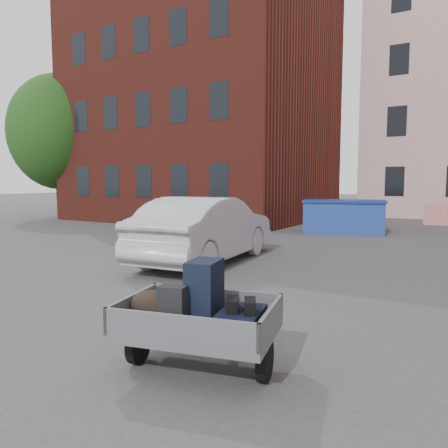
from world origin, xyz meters
The scene contains 7 objects.
ground centered at (0.00, 0.00, 0.00)m, with size 120.00×120.00×0.00m, color #38383A.
building_brick centered at (-9.00, 13.00, 7.00)m, with size 12.00×10.00×14.00m, color #591E16.
far_building centered at (-20.00, 22.00, 4.00)m, with size 6.00×6.00×8.00m, color maroon.
tree centered at (-16.00, 9.00, 5.17)m, with size 5.28×5.28×8.30m.
trailer centered at (1.80, -3.39, 0.61)m, with size 1.81×1.94×1.20m.
dumpster centered at (-0.41, 9.85, 0.65)m, with size 3.38×2.29×1.29m.
silver_car centered at (-1.63, 1.97, 0.82)m, with size 1.74×4.98×1.64m, color #ADAFB4.
Camera 1 is at (4.36, -7.09, 2.03)m, focal length 35.00 mm.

